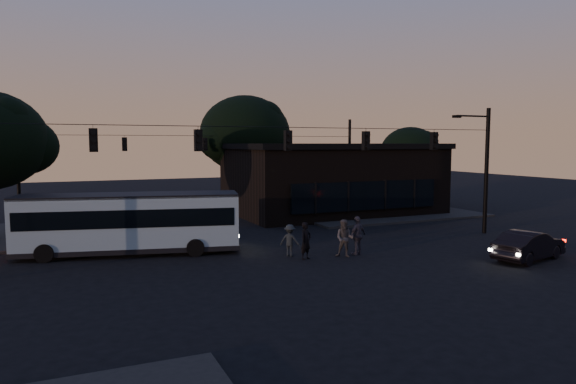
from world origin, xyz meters
name	(u,v)px	position (x,y,z in m)	size (l,w,h in m)	color
ground	(325,269)	(0.00, 0.00, 0.00)	(120.00, 120.00, 0.00)	black
sidewalk_far_right	(377,212)	(12.00, 14.00, 0.07)	(14.00, 10.00, 0.15)	black
building	(331,178)	(9.00, 15.97, 2.71)	(15.40, 10.41, 5.40)	black
tree_behind	(245,134)	(4.00, 22.00, 6.19)	(7.60, 7.60, 9.43)	black
tree_right	(410,152)	(18.00, 18.00, 4.63)	(5.20, 5.20, 6.86)	black
signal_rig_near	(288,163)	(0.00, 4.00, 4.45)	(26.24, 0.30, 7.50)	black
signal_rig_far	(205,159)	(0.00, 20.00, 4.20)	(26.24, 0.30, 7.50)	black
bus	(130,220)	(-7.33, 6.55, 1.66)	(10.81, 4.72, 2.96)	#88A4AE
car	(529,245)	(9.46, -2.31, 0.69)	(1.47, 4.20, 1.38)	black
pedestrian_a	(306,241)	(0.04, 2.02, 0.87)	(0.64, 0.42, 1.75)	black
pedestrian_b	(345,238)	(1.96, 1.75, 0.90)	(0.87, 0.68, 1.80)	#3F3B39
pedestrian_c	(358,235)	(2.78, 1.91, 0.95)	(1.11, 0.46, 1.89)	#312E39
pedestrian_d	(290,240)	(-0.36, 2.97, 0.77)	(0.99, 0.57, 1.53)	black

